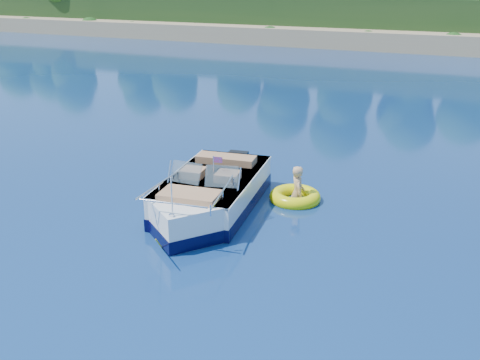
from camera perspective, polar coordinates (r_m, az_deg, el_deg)
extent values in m
plane|color=#0A1F49|center=(12.75, 2.64, -5.19)|extent=(160.00, 160.00, 0.00)
cube|color=#A2835E|center=(49.07, 20.62, 13.48)|extent=(170.00, 8.00, 2.00)
cube|color=#193716|center=(75.87, 22.82, 15.69)|extent=(170.00, 56.00, 6.00)
cylinder|color=black|center=(71.47, -19.37, 17.43)|extent=(0.44, 0.44, 2.80)
cylinder|color=black|center=(55.84, 1.72, 18.13)|extent=(0.44, 0.44, 3.20)
cylinder|color=black|center=(52.84, 21.47, 16.87)|extent=(0.44, 0.44, 3.60)
cube|color=white|center=(13.88, -2.78, -1.55)|extent=(2.60, 4.13, 1.08)
cube|color=white|center=(12.31, -5.64, -4.63)|extent=(2.03, 2.03, 1.08)
cube|color=black|center=(13.93, -2.77, -2.11)|extent=(2.63, 4.17, 0.31)
cube|color=black|center=(12.38, -5.61, -5.25)|extent=(2.07, 2.07, 0.31)
cube|color=tan|center=(14.04, -2.39, 0.05)|extent=(2.02, 2.92, 0.10)
cube|color=white|center=(13.69, -2.82, 0.42)|extent=(2.64, 4.14, 0.06)
cube|color=black|center=(15.74, -0.22, 1.40)|extent=(0.61, 0.44, 0.92)
cube|color=#8C9EA5|center=(13.12, -5.79, 0.80)|extent=(0.80, 0.28, 0.50)
cube|color=#8C9EA5|center=(12.81, -1.97, 0.39)|extent=(0.84, 0.49, 0.50)
cube|color=tan|center=(13.61, -5.01, 0.37)|extent=(0.64, 0.64, 0.41)
cube|color=tan|center=(13.31, -1.32, -0.02)|extent=(0.64, 0.64, 0.41)
cube|color=tan|center=(14.60, -1.48, 1.86)|extent=(1.66, 0.79, 0.39)
cube|color=tan|center=(12.27, -5.38, -2.08)|extent=(1.45, 0.96, 0.35)
cylinder|color=white|center=(11.27, -7.30, -1.76)|extent=(0.03, 0.03, 0.87)
cube|color=red|center=(12.70, -2.39, 2.17)|extent=(0.23, 0.05, 0.14)
cube|color=silver|center=(11.39, -7.31, -3.74)|extent=(0.11, 0.08, 0.05)
cylinder|color=yellow|center=(11.38, -8.63, -6.75)|extent=(0.55, 0.98, 0.78)
torus|color=#F2ED08|center=(14.35, 5.88, -1.83)|extent=(1.73, 1.73, 0.36)
torus|color=red|center=(14.34, 5.88, -1.76)|extent=(1.42, 1.42, 0.12)
imported|color=tan|center=(14.44, 6.09, -2.08)|extent=(0.77, 0.93, 1.68)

